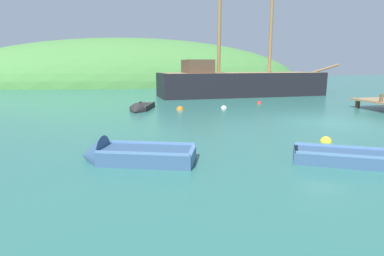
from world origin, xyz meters
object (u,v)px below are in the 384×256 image
at_px(rowboat_portside, 368,161).
at_px(buoy_white, 224,108).
at_px(sailing_ship, 240,87).
at_px(rowboat_far, 129,157).
at_px(buoy_red, 259,103).
at_px(buoy_orange, 180,110).
at_px(rowboat_center, 141,109).
at_px(buoy_yellow, 326,142).

distance_m(rowboat_portside, buoy_white, 12.25).
relative_size(sailing_ship, rowboat_far, 4.94).
distance_m(sailing_ship, buoy_red, 5.70).
bearing_deg(rowboat_far, buoy_orange, -88.57).
distance_m(sailing_ship, rowboat_center, 11.85).
relative_size(rowboat_far, buoy_orange, 8.05).
bearing_deg(buoy_white, buoy_orange, -178.67).
xyz_separation_m(buoy_white, buoy_red, (3.33, 2.06, 0.00)).
xyz_separation_m(buoy_white, buoy_yellow, (0.87, -9.55, 0.00)).
bearing_deg(buoy_white, rowboat_far, -120.35).
xyz_separation_m(buoy_yellow, buoy_red, (2.46, 11.62, 0.00)).
relative_size(buoy_orange, buoy_yellow, 1.07).
bearing_deg(buoy_yellow, rowboat_center, 122.15).
bearing_deg(buoy_orange, rowboat_portside, -75.12).
distance_m(rowboat_center, buoy_white, 5.27).
bearing_deg(buoy_orange, rowboat_far, -107.50).
distance_m(rowboat_portside, rowboat_center, 13.66).
bearing_deg(buoy_yellow, rowboat_far, -172.11).
height_order(rowboat_center, buoy_orange, rowboat_center).
bearing_deg(buoy_red, buoy_yellow, -101.97).
height_order(sailing_ship, rowboat_center, sailing_ship).
distance_m(rowboat_far, buoy_white, 12.20).
relative_size(sailing_ship, buoy_orange, 39.80).
xyz_separation_m(rowboat_far, buoy_orange, (3.30, 10.46, -0.15)).
height_order(rowboat_far, buoy_red, rowboat_far).
relative_size(sailing_ship, buoy_white, 49.25).
relative_size(sailing_ship, rowboat_portside, 4.82).
xyz_separation_m(sailing_ship, buoy_red, (-0.58, -5.61, -0.78)).
height_order(buoy_yellow, buoy_red, buoy_yellow).
bearing_deg(rowboat_far, buoy_yellow, -153.18).
distance_m(sailing_ship, buoy_yellow, 17.51).
xyz_separation_m(rowboat_far, rowboat_portside, (6.53, -1.72, -0.03)).
distance_m(rowboat_portside, buoy_orange, 12.60).
bearing_deg(buoy_white, rowboat_portside, -88.28).
bearing_deg(rowboat_portside, rowboat_far, -166.98).
xyz_separation_m(sailing_ship, rowboat_far, (-10.08, -18.20, -0.63)).
relative_size(sailing_ship, buoy_yellow, 42.50).
bearing_deg(buoy_white, buoy_red, 31.78).
bearing_deg(buoy_white, rowboat_center, 177.76).
bearing_deg(buoy_orange, buoy_red, 18.97).
xyz_separation_m(rowboat_far, buoy_red, (9.50, 12.59, -0.15)).
xyz_separation_m(sailing_ship, rowboat_center, (-9.18, -7.47, -0.70)).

